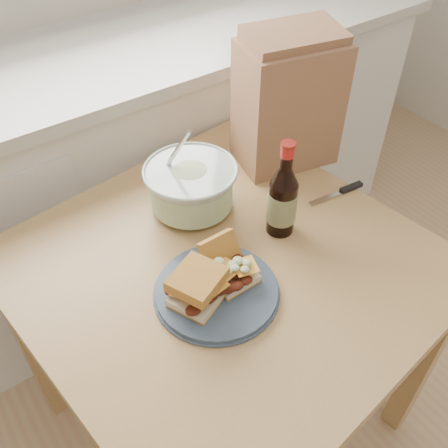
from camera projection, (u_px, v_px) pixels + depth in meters
cabinet_run at (114, 174)px, 1.86m from camera, size 2.50×0.64×0.94m
dining_table at (225, 291)px, 1.25m from camera, size 1.00×1.00×0.75m
plate at (216, 291)px, 1.10m from camera, size 0.27×0.27×0.02m
sandwich_left at (198, 287)px, 1.04m from camera, size 0.14×0.13×0.08m
sandwich_right at (229, 266)px, 1.10m from camera, size 0.10×0.13×0.08m
coleslaw_bowl at (191, 188)px, 1.27m from camera, size 0.24×0.24×0.24m
beer_bottle at (282, 200)px, 1.18m from camera, size 0.07×0.07×0.26m
knife at (345, 190)px, 1.35m from camera, size 0.17×0.04×0.01m
paper_bag at (288, 105)px, 1.35m from camera, size 0.30×0.23×0.35m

